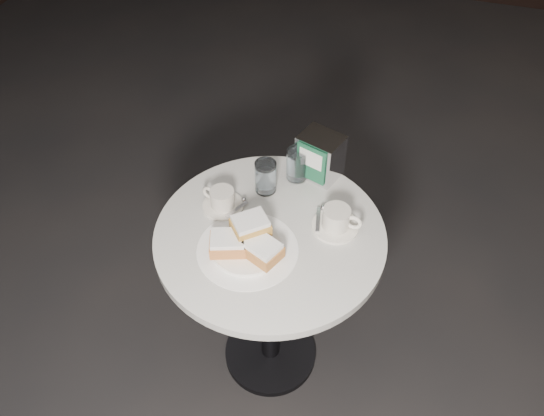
{
  "coord_description": "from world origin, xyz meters",
  "views": [
    {
      "loc": [
        0.32,
        -1.0,
        1.95
      ],
      "look_at": [
        0.0,
        0.02,
        0.83
      ],
      "focal_mm": 35.0,
      "sensor_mm": 36.0,
      "label": 1
    }
  ],
  "objects_px": {
    "cafe_table": "(270,272)",
    "coffee_cup_right": "(336,220)",
    "coffee_cup_left": "(222,200)",
    "water_glass_right": "(297,165)",
    "water_glass_left": "(266,177)",
    "beignet_plate": "(247,242)",
    "napkin_dispenser": "(320,156)"
  },
  "relations": [
    {
      "from": "water_glass_left",
      "to": "coffee_cup_left",
      "type": "bearing_deg",
      "value": -132.69
    },
    {
      "from": "cafe_table",
      "to": "coffee_cup_right",
      "type": "relative_size",
      "value": 4.79
    },
    {
      "from": "beignet_plate",
      "to": "coffee_cup_right",
      "type": "bearing_deg",
      "value": 36.43
    },
    {
      "from": "coffee_cup_right",
      "to": "water_glass_left",
      "type": "relative_size",
      "value": 1.39
    },
    {
      "from": "coffee_cup_left",
      "to": "water_glass_left",
      "type": "distance_m",
      "value": 0.16
    },
    {
      "from": "napkin_dispenser",
      "to": "water_glass_right",
      "type": "bearing_deg",
      "value": -131.65
    },
    {
      "from": "cafe_table",
      "to": "coffee_cup_left",
      "type": "height_order",
      "value": "coffee_cup_left"
    },
    {
      "from": "beignet_plate",
      "to": "coffee_cup_right",
      "type": "xyz_separation_m",
      "value": [
        0.23,
        0.17,
        -0.0
      ]
    },
    {
      "from": "coffee_cup_left",
      "to": "water_glass_right",
      "type": "xyz_separation_m",
      "value": [
        0.18,
        0.2,
        0.03
      ]
    },
    {
      "from": "cafe_table",
      "to": "coffee_cup_right",
      "type": "bearing_deg",
      "value": 23.27
    },
    {
      "from": "cafe_table",
      "to": "water_glass_left",
      "type": "bearing_deg",
      "value": 112.03
    },
    {
      "from": "beignet_plate",
      "to": "napkin_dispenser",
      "type": "height_order",
      "value": "napkin_dispenser"
    },
    {
      "from": "beignet_plate",
      "to": "coffee_cup_left",
      "type": "bearing_deg",
      "value": 132.39
    },
    {
      "from": "beignet_plate",
      "to": "water_glass_left",
      "type": "bearing_deg",
      "value": 96.07
    },
    {
      "from": "beignet_plate",
      "to": "water_glass_right",
      "type": "distance_m",
      "value": 0.35
    },
    {
      "from": "water_glass_left",
      "to": "napkin_dispenser",
      "type": "distance_m",
      "value": 0.19
    },
    {
      "from": "cafe_table",
      "to": "beignet_plate",
      "type": "xyz_separation_m",
      "value": [
        -0.04,
        -0.09,
        0.23
      ]
    },
    {
      "from": "water_glass_left",
      "to": "water_glass_right",
      "type": "xyz_separation_m",
      "value": [
        0.08,
        0.09,
        0.0
      ]
    },
    {
      "from": "coffee_cup_right",
      "to": "water_glass_left",
      "type": "distance_m",
      "value": 0.27
    },
    {
      "from": "coffee_cup_right",
      "to": "water_glass_right",
      "type": "distance_m",
      "value": 0.25
    },
    {
      "from": "coffee_cup_left",
      "to": "water_glass_left",
      "type": "xyz_separation_m",
      "value": [
        0.1,
        0.11,
        0.02
      ]
    },
    {
      "from": "coffee_cup_left",
      "to": "coffee_cup_right",
      "type": "distance_m",
      "value": 0.36
    },
    {
      "from": "coffee_cup_left",
      "to": "water_glass_right",
      "type": "bearing_deg",
      "value": 57.74
    },
    {
      "from": "coffee_cup_right",
      "to": "napkin_dispenser",
      "type": "height_order",
      "value": "napkin_dispenser"
    },
    {
      "from": "cafe_table",
      "to": "coffee_cup_left",
      "type": "xyz_separation_m",
      "value": [
        -0.17,
        0.06,
        0.23
      ]
    },
    {
      "from": "cafe_table",
      "to": "water_glass_left",
      "type": "height_order",
      "value": "water_glass_left"
    },
    {
      "from": "beignet_plate",
      "to": "napkin_dispenser",
      "type": "relative_size",
      "value": 1.43
    },
    {
      "from": "water_glass_left",
      "to": "napkin_dispenser",
      "type": "bearing_deg",
      "value": 40.62
    },
    {
      "from": "coffee_cup_right",
      "to": "napkin_dispenser",
      "type": "xyz_separation_m",
      "value": [
        -0.11,
        0.22,
        0.05
      ]
    },
    {
      "from": "coffee_cup_left",
      "to": "napkin_dispenser",
      "type": "relative_size",
      "value": 0.95
    },
    {
      "from": "cafe_table",
      "to": "coffee_cup_left",
      "type": "relative_size",
      "value": 4.93
    },
    {
      "from": "cafe_table",
      "to": "water_glass_right",
      "type": "relative_size",
      "value": 6.62
    }
  ]
}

